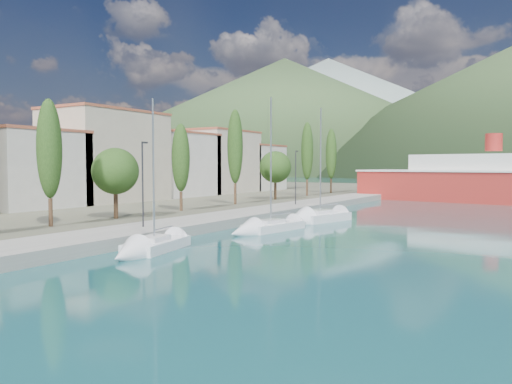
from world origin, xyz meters
The scene contains 9 objects.
ground centered at (0.00, 120.00, 0.00)m, with size 1400.00×1400.00×0.00m, color #184F53.
quay centered at (-9.00, 26.00, 0.40)m, with size 5.00×88.00×0.80m, color gray.
land_strip centered at (-47.00, 36.00, 0.35)m, with size 70.00×148.00×0.70m, color #565644.
town_buildings centered at (-32.00, 36.91, 5.57)m, with size 9.20×69.20×11.30m.
tree_row centered at (-15.59, 32.84, 5.89)m, with size 4.19×64.53×10.95m.
lamp_posts centered at (-9.00, 14.08, 4.08)m, with size 0.15×47.06×6.06m.
sailboat_near centered at (-4.27, 8.32, 0.28)m, with size 3.49×7.21×9.96m.
sailboat_mid centered at (-3.32, 19.87, 0.28)m, with size 3.29×8.07×11.28m.
sailboat_far centered at (-2.83, 28.10, 0.32)m, with size 4.42×8.13×11.40m.
Camera 1 is at (16.10, -12.79, 5.14)m, focal length 35.00 mm.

